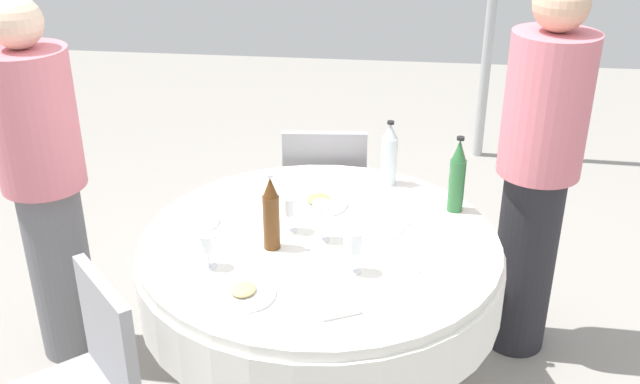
{
  "coord_description": "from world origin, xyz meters",
  "views": [
    {
      "loc": [
        -2.44,
        -0.29,
        2.15
      ],
      "look_at": [
        0.0,
        0.0,
        0.94
      ],
      "focal_mm": 41.54,
      "sensor_mm": 36.0,
      "label": 1
    }
  ],
  "objects_px": {
    "wine_glass_mid": "(322,213)",
    "person_west": "(45,183)",
    "plate_far": "(194,221)",
    "chair_north": "(325,191)",
    "wine_glass_front": "(289,207)",
    "wine_glass_left": "(353,244)",
    "bottle_brown_south": "(271,214)",
    "plate_rear": "(243,293)",
    "chair_mid": "(84,382)",
    "dining_table": "(320,271)",
    "person_inner": "(538,170)",
    "bottle_clear_west": "(389,155)",
    "plate_near": "(319,202)",
    "bottle_green_inner": "(457,177)",
    "wine_glass_north": "(207,244)"
  },
  "relations": [
    {
      "from": "plate_far",
      "to": "chair_north",
      "type": "distance_m",
      "value": 0.94
    },
    {
      "from": "dining_table",
      "to": "plate_near",
      "type": "xyz_separation_m",
      "value": [
        0.28,
        0.04,
        0.16
      ]
    },
    {
      "from": "bottle_clear_west",
      "to": "wine_glass_mid",
      "type": "height_order",
      "value": "bottle_clear_west"
    },
    {
      "from": "person_west",
      "to": "dining_table",
      "type": "bearing_deg",
      "value": -90.0
    },
    {
      "from": "bottle_brown_south",
      "to": "plate_far",
      "type": "xyz_separation_m",
      "value": [
        0.15,
        0.34,
        -0.13
      ]
    },
    {
      "from": "bottle_clear_west",
      "to": "bottle_green_inner",
      "type": "xyz_separation_m",
      "value": [
        -0.22,
        -0.28,
        0.01
      ]
    },
    {
      "from": "bottle_clear_west",
      "to": "wine_glass_left",
      "type": "relative_size",
      "value": 1.78
    },
    {
      "from": "wine_glass_front",
      "to": "wine_glass_left",
      "type": "relative_size",
      "value": 0.9
    },
    {
      "from": "dining_table",
      "to": "wine_glass_left",
      "type": "bearing_deg",
      "value": -147.48
    },
    {
      "from": "wine_glass_mid",
      "to": "person_west",
      "type": "relative_size",
      "value": 0.1
    },
    {
      "from": "bottle_clear_west",
      "to": "plate_rear",
      "type": "height_order",
      "value": "bottle_clear_west"
    },
    {
      "from": "wine_glass_front",
      "to": "plate_near",
      "type": "xyz_separation_m",
      "value": [
        0.23,
        -0.08,
        -0.09
      ]
    },
    {
      "from": "bottle_brown_south",
      "to": "wine_glass_mid",
      "type": "distance_m",
      "value": 0.2
    },
    {
      "from": "chair_north",
      "to": "plate_far",
      "type": "bearing_deg",
      "value": -123.68
    },
    {
      "from": "wine_glass_north",
      "to": "wine_glass_mid",
      "type": "relative_size",
      "value": 0.84
    },
    {
      "from": "dining_table",
      "to": "person_inner",
      "type": "distance_m",
      "value": 1.0
    },
    {
      "from": "chair_mid",
      "to": "wine_glass_north",
      "type": "bearing_deg",
      "value": -82.75
    },
    {
      "from": "wine_glass_front",
      "to": "person_inner",
      "type": "xyz_separation_m",
      "value": [
        0.39,
        -0.98,
        0.03
      ]
    },
    {
      "from": "bottle_clear_west",
      "to": "plate_near",
      "type": "distance_m",
      "value": 0.39
    },
    {
      "from": "bottle_brown_south",
      "to": "chair_mid",
      "type": "bearing_deg",
      "value": 136.28
    },
    {
      "from": "wine_glass_north",
      "to": "wine_glass_mid",
      "type": "distance_m",
      "value": 0.45
    },
    {
      "from": "dining_table",
      "to": "plate_far",
      "type": "relative_size",
      "value": 6.98
    },
    {
      "from": "plate_near",
      "to": "chair_mid",
      "type": "relative_size",
      "value": 0.28
    },
    {
      "from": "bottle_clear_west",
      "to": "plate_near",
      "type": "bearing_deg",
      "value": 130.96
    },
    {
      "from": "plate_far",
      "to": "wine_glass_left",
      "type": "bearing_deg",
      "value": -113.67
    },
    {
      "from": "bottle_clear_west",
      "to": "person_west",
      "type": "distance_m",
      "value": 1.45
    },
    {
      "from": "person_west",
      "to": "chair_mid",
      "type": "bearing_deg",
      "value": -142.75
    },
    {
      "from": "plate_near",
      "to": "plate_far",
      "type": "bearing_deg",
      "value": 114.3
    },
    {
      "from": "plate_near",
      "to": "person_west",
      "type": "height_order",
      "value": "person_west"
    },
    {
      "from": "bottle_brown_south",
      "to": "plate_rear",
      "type": "height_order",
      "value": "bottle_brown_south"
    },
    {
      "from": "wine_glass_north",
      "to": "bottle_clear_west",
      "type": "bearing_deg",
      "value": -38.35
    },
    {
      "from": "wine_glass_front",
      "to": "person_west",
      "type": "height_order",
      "value": "person_west"
    },
    {
      "from": "dining_table",
      "to": "bottle_brown_south",
      "type": "xyz_separation_m",
      "value": [
        -0.09,
        0.17,
        0.29
      ]
    },
    {
      "from": "bottle_brown_south",
      "to": "person_inner",
      "type": "distance_m",
      "value": 1.15
    },
    {
      "from": "person_inner",
      "to": "person_west",
      "type": "bearing_deg",
      "value": -108.94
    },
    {
      "from": "chair_north",
      "to": "bottle_clear_west",
      "type": "bearing_deg",
      "value": -52.24
    },
    {
      "from": "plate_near",
      "to": "plate_rear",
      "type": "height_order",
      "value": "same"
    },
    {
      "from": "bottle_brown_south",
      "to": "chair_mid",
      "type": "distance_m",
      "value": 0.85
    },
    {
      "from": "plate_far",
      "to": "plate_rear",
      "type": "bearing_deg",
      "value": -147.7
    },
    {
      "from": "dining_table",
      "to": "wine_glass_mid",
      "type": "distance_m",
      "value": 0.26
    },
    {
      "from": "wine_glass_front",
      "to": "person_west",
      "type": "relative_size",
      "value": 0.09
    },
    {
      "from": "chair_north",
      "to": "wine_glass_left",
      "type": "bearing_deg",
      "value": -83.69
    },
    {
      "from": "bottle_brown_south",
      "to": "chair_mid",
      "type": "relative_size",
      "value": 0.35
    },
    {
      "from": "bottle_green_inner",
      "to": "wine_glass_north",
      "type": "bearing_deg",
      "value": 121.69
    },
    {
      "from": "wine_glass_front",
      "to": "wine_glass_left",
      "type": "bearing_deg",
      "value": -135.06
    },
    {
      "from": "plate_near",
      "to": "person_inner",
      "type": "height_order",
      "value": "person_inner"
    },
    {
      "from": "wine_glass_mid",
      "to": "dining_table",
      "type": "bearing_deg",
      "value": 35.35
    },
    {
      "from": "dining_table",
      "to": "wine_glass_north",
      "type": "distance_m",
      "value": 0.51
    },
    {
      "from": "plate_near",
      "to": "person_west",
      "type": "xyz_separation_m",
      "value": [
        -0.13,
        1.12,
        0.09
      ]
    },
    {
      "from": "wine_glass_front",
      "to": "plate_near",
      "type": "height_order",
      "value": "wine_glass_front"
    }
  ]
}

